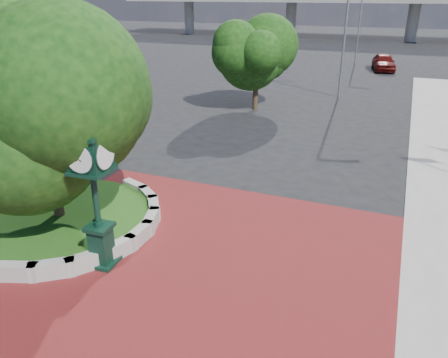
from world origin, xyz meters
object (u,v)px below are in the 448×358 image
(post_clock, at_px, (94,185))
(parked_car, at_px, (384,62))
(street_lamp_far, at_px, (362,15))
(street_lamp_near, at_px, (349,24))

(post_clock, distance_m, parked_car, 40.15)
(post_clock, xyz_separation_m, parked_car, (5.13, 39.78, -1.74))
(street_lamp_far, bearing_deg, parked_car, -50.28)
(post_clock, relative_size, street_lamp_far, 0.54)
(parked_car, distance_m, street_lamp_near, 15.18)
(parked_car, xyz_separation_m, street_lamp_far, (-3.03, 3.64, 4.29))
(parked_car, bearing_deg, street_lamp_far, 119.03)
(post_clock, xyz_separation_m, street_lamp_far, (2.10, 43.42, 2.55))
(post_clock, xyz_separation_m, street_lamp_near, (3.10, 25.43, 2.75))
(street_lamp_near, relative_size, street_lamp_far, 1.04)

